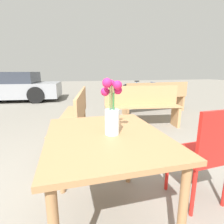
% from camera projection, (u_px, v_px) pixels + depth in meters
% --- Properties ---
extents(ground_plane, '(40.00, 40.00, 0.00)m').
position_uv_depth(ground_plane, '(106.00, 220.00, 1.37)').
color(ground_plane, gray).
extents(table_front, '(0.80, 0.98, 0.72)m').
position_uv_depth(table_front, '(106.00, 147.00, 1.23)').
color(table_front, '#9E7047').
rests_on(table_front, ground_plane).
extents(flower_vase, '(0.14, 0.14, 0.38)m').
position_uv_depth(flower_vase, '(112.00, 114.00, 1.17)').
color(flower_vase, silver).
rests_on(flower_vase, table_front).
extents(cafe_chair, '(0.42, 0.42, 0.87)m').
position_uv_depth(cafe_chair, '(206.00, 151.00, 1.44)').
color(cafe_chair, red).
rests_on(cafe_chair, ground_plane).
extents(bench_near, '(1.59, 0.59, 0.85)m').
position_uv_depth(bench_near, '(142.00, 105.00, 3.63)').
color(bench_near, tan).
rests_on(bench_near, ground_plane).
extents(bench_middle, '(0.65, 1.79, 0.85)m').
position_uv_depth(bench_middle, '(77.00, 115.00, 2.74)').
color(bench_middle, tan).
rests_on(bench_middle, ground_plane).
extents(bench_far, '(1.96, 0.57, 0.85)m').
position_uv_depth(bench_far, '(156.00, 96.00, 4.83)').
color(bench_far, tan).
rests_on(bench_far, ground_plane).
extents(bicycle, '(1.70, 0.44, 0.80)m').
position_uv_depth(bicycle, '(141.00, 92.00, 6.59)').
color(bicycle, black).
rests_on(bicycle, ground_plane).
extents(parked_car, '(4.02, 2.10, 1.12)m').
position_uv_depth(parked_car, '(9.00, 87.00, 6.87)').
color(parked_car, gray).
rests_on(parked_car, ground_plane).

